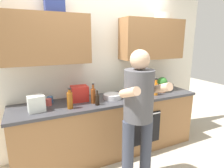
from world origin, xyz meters
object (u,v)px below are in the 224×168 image
Objects in this scene: bottle_hotsauce at (148,85)px; potted_herb at (162,84)px; bottle_soda at (127,88)px; bottle_vinegar at (93,95)px; bottle_juice at (156,88)px; bottle_soy at (97,100)px; grocery_bag_crisps at (80,94)px; grocery_bag_produce at (36,104)px; bottle_syrup at (70,100)px; mixing_bowl at (113,96)px; cup_stoneware at (171,86)px; cup_tea at (50,100)px; knife_block at (138,89)px; cup_ceramic at (49,102)px; person_standing at (139,110)px.

potted_herb is at bearing -53.89° from bottle_hotsauce.
bottle_vinegar is (-0.62, -0.13, -0.01)m from bottle_soda.
bottle_juice is 1.30× the size of bottle_soy.
grocery_bag_crisps is 1.18× the size of grocery_bag_produce.
bottle_syrup reaches higher than bottle_juice.
bottle_soda is at bearing 11.92° from bottle_syrup.
bottle_vinegar is 0.35m from mixing_bowl.
bottle_syrup reaches higher than potted_herb.
bottle_soy is at bearing -76.39° from bottle_vinegar.
potted_herb is at bearing -161.27° from cup_stoneware.
bottle_syrup is 1.31× the size of bottle_soy.
grocery_bag_crisps reaches higher than mixing_bowl.
grocery_bag_crisps reaches higher than bottle_soy.
bottle_juice reaches higher than potted_herb.
cup_stoneware is 1.02× the size of cup_tea.
cup_stoneware is at bearing -11.47° from bottle_hotsauce.
bottle_juice is 1.00× the size of mixing_bowl.
bottle_hotsauce is at bearing 12.52° from bottle_vinegar.
knife_block is 1.07× the size of potted_herb.
grocery_bag_produce reaches higher than cup_ceramic.
cup_stoneware is 2.10m from cup_tea.
bottle_hotsauce reaches higher than grocery_bag_crisps.
mixing_bowl is at bearing 28.70° from bottle_soy.
bottle_hotsauce is (0.78, 0.91, 0.00)m from person_standing.
potted_herb reaches higher than cup_ceramic.
mixing_bowl is at bearing 177.55° from knife_block.
knife_block is at bearing -9.78° from cup_tea.
bottle_syrup is 0.34m from cup_ceramic.
cup_ceramic is 0.91m from mixing_bowl.
bottle_soda is 1.08× the size of bottle_juice.
person_standing is 18.85× the size of cup_tea.
bottle_soy is at bearing -168.52° from knife_block.
bottle_vinegar is at bearing 115.47° from person_standing.
bottle_juice reaches higher than bottle_soy.
knife_block reaches higher than grocery_bag_produce.
potted_herb reaches higher than mixing_bowl.
person_standing is 0.85m from bottle_soda.
grocery_bag_produce is at bearing -174.70° from bottle_soda.
grocery_bag_crisps reaches higher than cup_tea.
cup_stoneware is (0.45, -0.09, -0.05)m from bottle_hotsauce.
grocery_bag_crisps is (0.40, -0.10, 0.07)m from cup_tea.
bottle_soy is at bearing -58.36° from grocery_bag_crisps.
bottle_juice is 0.23m from potted_herb.
cup_stoneware is 0.34m from potted_herb.
cup_stoneware is (0.94, 0.02, -0.08)m from bottle_soda.
bottle_soda is at bearing -167.21° from bottle_hotsauce.
bottle_hotsauce is at bearing 49.24° from person_standing.
cup_ceramic is at bearing 174.06° from mixing_bowl.
knife_block is at bearing 158.75° from bottle_juice.
person_standing is 0.64m from bottle_soy.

